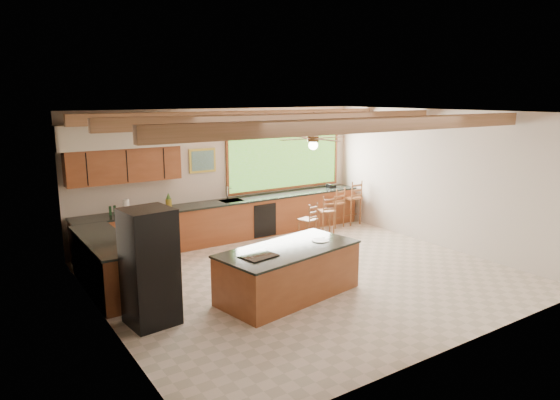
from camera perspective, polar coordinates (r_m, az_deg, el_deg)
ground at (r=9.38m, az=3.02°, el=-8.65°), size 7.20×7.20×0.00m
room_shell at (r=9.29m, az=-0.07°, el=5.23°), size 7.27×6.54×3.02m
counter_run at (r=10.92m, az=-8.35°, el=-3.24°), size 7.12×3.10×1.24m
island at (r=8.36m, az=0.97°, el=-8.20°), size 2.56×1.53×0.85m
refrigerator at (r=7.49m, az=-14.67°, el=-7.42°), size 0.74×0.72×1.73m
bar_stool_a at (r=11.10m, az=3.34°, el=-2.35°), size 0.42×0.42×0.96m
bar_stool_b at (r=11.94m, az=5.51°, el=-1.33°), size 0.44×0.44×0.97m
bar_stool_c at (r=12.65m, az=6.55°, el=-0.44°), size 0.40×0.40×1.02m
bar_stool_d at (r=12.97m, az=8.38°, el=0.17°), size 0.42×0.42×1.15m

